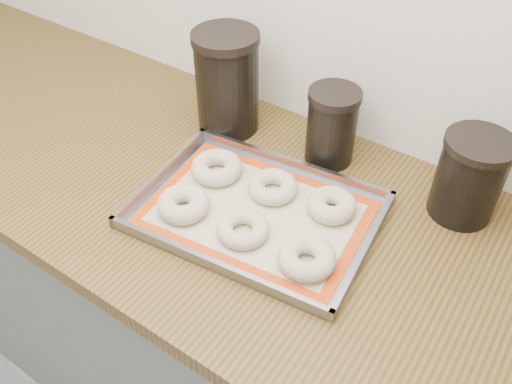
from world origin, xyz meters
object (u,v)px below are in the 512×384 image
Objects in this scene: bagel_front_right at (307,258)px; bagel_back_left at (217,168)px; baking_tray at (256,212)px; bagel_back_mid at (273,187)px; canister_right at (469,177)px; bagel_front_left at (183,204)px; canister_mid at (332,126)px; canister_left at (227,82)px; bagel_back_right at (332,205)px; bagel_front_mid at (243,229)px.

bagel_front_right is 0.96× the size of bagel_back_left.
baking_tray is 0.07m from bagel_back_mid.
canister_right reaches higher than bagel_back_left.
bagel_front_right is (0.27, 0.02, -0.00)m from bagel_front_left.
baking_tray is at bearing -20.25° from bagel_back_left.
bagel_back_left is 0.26m from canister_mid.
canister_left is 0.26m from canister_mid.
canister_left is (-0.34, 0.13, 0.10)m from bagel_back_right.
bagel_back_left is 0.26m from bagel_back_right.
bagel_front_left is 0.55m from canister_right.
bagel_front_left is 0.61× the size of canister_mid.
bagel_back_left reaches higher than bagel_back_mid.
canister_left is at bearing 109.79° from bagel_front_left.
bagel_back_right is 0.56× the size of canister_right.
bagel_back_mid is at bearing 94.03° from baking_tray.
bagel_back_mid is 0.43× the size of canister_left.
bagel_back_right reaches higher than bagel_front_mid.
canister_mid is at bearing 179.67° from canister_right.
bagel_front_right is at bearing -78.78° from bagel_back_right.
baking_tray is 0.15m from bagel_back_right.
bagel_back_right is at bearing 53.94° from bagel_front_mid.
bagel_back_mid is 1.04× the size of bagel_back_right.
bagel_front_right is at bearing 3.86° from bagel_front_left.
canister_mid is (0.04, 0.17, 0.06)m from bagel_back_mid.
canister_right is (0.45, 0.31, 0.06)m from bagel_front_left.
bagel_back_left is 1.08× the size of bagel_back_mid.
bagel_front_mid is 0.91× the size of bagel_back_left.
bagel_back_mid is at bearing -33.35° from canister_left.
bagel_back_right is (-0.03, 0.14, 0.00)m from bagel_front_right.
bagel_front_left is 0.32m from canister_left.
bagel_front_left is at bearing -83.36° from bagel_back_left.
bagel_front_left is at bearing -147.30° from baking_tray.
bagel_back_right is (0.26, 0.04, 0.00)m from bagel_back_left.
baking_tray is at bearing 158.48° from bagel_front_right.
baking_tray is at bearing -144.03° from canister_right.
baking_tray is 2.90× the size of canister_mid.
canister_left is (-0.22, 0.14, 0.10)m from bagel_back_mid.
baking_tray is at bearing -85.97° from bagel_back_mid.
bagel_back_right is (0.11, 0.15, 0.00)m from bagel_front_mid.
baking_tray is at bearing 101.76° from bagel_front_mid.
bagel_back_right is at bearing 33.95° from bagel_front_left.
bagel_back_left is 0.13m from bagel_back_mid.
baking_tray is 0.14m from bagel_front_left.
bagel_front_left is 1.02× the size of bagel_back_mid.
canister_right is (0.31, 0.30, 0.07)m from bagel_front_mid.
canister_right reaches higher than bagel_front_right.
bagel_front_mid is 0.99× the size of bagel_back_mid.
canister_right is (0.18, 0.30, 0.06)m from bagel_front_right.
bagel_front_right is at bearing -20.92° from bagel_back_left.
canister_right reaches higher than bagel_front_mid.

